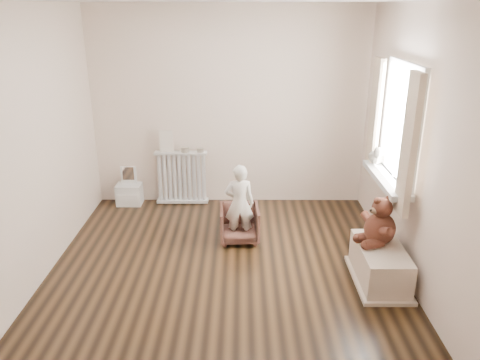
{
  "coord_description": "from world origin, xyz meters",
  "views": [
    {
      "loc": [
        0.17,
        -4.26,
        2.55
      ],
      "look_at": [
        0.15,
        0.45,
        0.8
      ],
      "focal_mm": 35.0,
      "sensor_mm": 36.0,
      "label": 1
    }
  ],
  "objects_px": {
    "child": "(239,204)",
    "radiator": "(182,177)",
    "armchair": "(239,224)",
    "toy_bench": "(380,263)",
    "teddy_bear": "(381,215)",
    "toy_vanity": "(129,185)",
    "plush_cat": "(376,155)"
  },
  "relations": [
    {
      "from": "armchair",
      "to": "plush_cat",
      "type": "xyz_separation_m",
      "value": [
        1.52,
        0.1,
        0.79
      ]
    },
    {
      "from": "toy_bench",
      "to": "plush_cat",
      "type": "bearing_deg",
      "value": 81.71
    },
    {
      "from": "radiator",
      "to": "plush_cat",
      "type": "xyz_separation_m",
      "value": [
        2.3,
        -0.98,
        0.61
      ]
    },
    {
      "from": "child",
      "to": "toy_bench",
      "type": "xyz_separation_m",
      "value": [
        1.38,
        -0.81,
        -0.28
      ]
    },
    {
      "from": "toy_bench",
      "to": "teddy_bear",
      "type": "relative_size",
      "value": 1.65
    },
    {
      "from": "radiator",
      "to": "armchair",
      "type": "relative_size",
      "value": 1.62
    },
    {
      "from": "armchair",
      "to": "teddy_bear",
      "type": "height_order",
      "value": "teddy_bear"
    },
    {
      "from": "plush_cat",
      "to": "toy_vanity",
      "type": "bearing_deg",
      "value": 153.41
    },
    {
      "from": "armchair",
      "to": "plush_cat",
      "type": "distance_m",
      "value": 1.72
    },
    {
      "from": "armchair",
      "to": "toy_vanity",
      "type": "bearing_deg",
      "value": 141.97
    },
    {
      "from": "child",
      "to": "radiator",
      "type": "bearing_deg",
      "value": -58.36
    },
    {
      "from": "radiator",
      "to": "teddy_bear",
      "type": "height_order",
      "value": "teddy_bear"
    },
    {
      "from": "toy_bench",
      "to": "teddy_bear",
      "type": "distance_m",
      "value": 0.48
    },
    {
      "from": "radiator",
      "to": "toy_bench",
      "type": "xyz_separation_m",
      "value": [
        2.16,
        -1.94,
        -0.19
      ]
    },
    {
      "from": "toy_bench",
      "to": "child",
      "type": "bearing_deg",
      "value": 149.47
    },
    {
      "from": "teddy_bear",
      "to": "plush_cat",
      "type": "bearing_deg",
      "value": 61.61
    },
    {
      "from": "toy_vanity",
      "to": "plush_cat",
      "type": "distance_m",
      "value": 3.25
    },
    {
      "from": "radiator",
      "to": "plush_cat",
      "type": "relative_size",
      "value": 2.8
    },
    {
      "from": "toy_vanity",
      "to": "armchair",
      "type": "bearing_deg",
      "value": -34.79
    },
    {
      "from": "child",
      "to": "toy_bench",
      "type": "height_order",
      "value": "child"
    },
    {
      "from": "armchair",
      "to": "plush_cat",
      "type": "height_order",
      "value": "plush_cat"
    },
    {
      "from": "armchair",
      "to": "child",
      "type": "distance_m",
      "value": 0.28
    },
    {
      "from": "child",
      "to": "toy_bench",
      "type": "distance_m",
      "value": 1.62
    },
    {
      "from": "radiator",
      "to": "child",
      "type": "relative_size",
      "value": 0.8
    },
    {
      "from": "teddy_bear",
      "to": "toy_bench",
      "type": "bearing_deg",
      "value": -102.84
    },
    {
      "from": "radiator",
      "to": "toy_vanity",
      "type": "xyz_separation_m",
      "value": [
        -0.72,
        -0.03,
        -0.11
      ]
    },
    {
      "from": "armchair",
      "to": "toy_bench",
      "type": "height_order",
      "value": "armchair"
    },
    {
      "from": "child",
      "to": "toy_bench",
      "type": "relative_size",
      "value": 1.15
    },
    {
      "from": "toy_vanity",
      "to": "toy_bench",
      "type": "xyz_separation_m",
      "value": [
        2.89,
        -1.91,
        -0.08
      ]
    },
    {
      "from": "toy_vanity",
      "to": "radiator",
      "type": "bearing_deg",
      "value": 2.38
    },
    {
      "from": "child",
      "to": "teddy_bear",
      "type": "height_order",
      "value": "child"
    },
    {
      "from": "armchair",
      "to": "teddy_bear",
      "type": "xyz_separation_m",
      "value": [
        1.37,
        -0.77,
        0.46
      ]
    }
  ]
}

